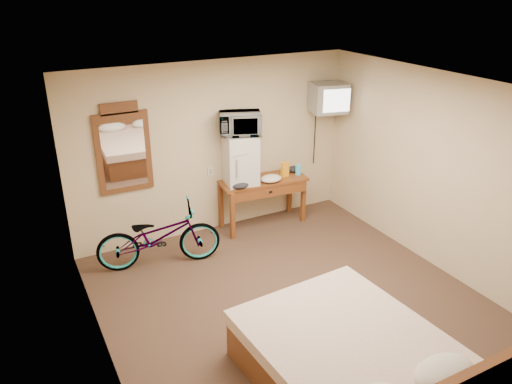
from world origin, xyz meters
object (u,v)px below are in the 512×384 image
Objects in this scene: microwave at (240,123)px; wall_mirror at (123,150)px; desk at (264,187)px; blue_cup at (298,170)px; crt_television at (328,98)px; bed at (360,369)px; bicycle at (159,236)px; mini_fridge at (240,159)px.

microwave is 1.62m from wall_mirror.
desk is 8.69× the size of blue_cup.
desk is 2.35× the size of microwave.
desk is 2.12× the size of crt_television.
bed reaches higher than desk.
blue_cup is 0.10× the size of bicycle.
blue_cup is at bearing -172.28° from crt_television.
crt_television is 0.40× the size of bicycle.
mini_fridge is at bearing 81.55° from bed.
wall_mirror is 3.97m from bed.
crt_television reaches higher than bicycle.
desk is at bearing -66.02° from bicycle.
desk is at bearing 12.66° from microwave.
wall_mirror is 0.76× the size of bicycle.
bed is (-0.51, -3.43, -0.82)m from mini_fridge.
bed is at bearing -77.06° from microwave.
mini_fridge reaches higher than blue_cup.
desk is 1.08m from microwave.
mini_fridge is 1.15× the size of crt_television.
bed is (-1.96, -3.39, -1.56)m from crt_television.
desk is 3.50m from bed.
blue_cup is at bearing -6.65° from mini_fridge.
wall_mirror is at bearing 106.52° from bed.
mini_fridge reaches higher than desk.
crt_television is 3.21m from bicycle.
wall_mirror is at bearing 29.28° from bicycle.
crt_television is 0.52× the size of wall_mirror.
wall_mirror is at bearing -166.38° from microwave.
wall_mirror reaches higher than microwave.
blue_cup is 2.37m from bicycle.
bicycle is (-2.85, -0.38, -1.43)m from crt_television.
wall_mirror is (-3.04, 0.25, -0.41)m from crt_television.
mini_fridge is at bearing 173.35° from blue_cup.
desk is 1.84× the size of mini_fridge.
desk is 2.13m from wall_mirror.
bicycle is at bearing -142.16° from microwave.
desk is 0.62× the size of bed.
crt_television is at bearing 7.72° from blue_cup.
blue_cup is at bearing -5.34° from desk.
bed is (1.08, -3.64, -1.15)m from wall_mirror.
wall_mirror is at bearing 175.27° from crt_television.
wall_mirror reaches higher than bed.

